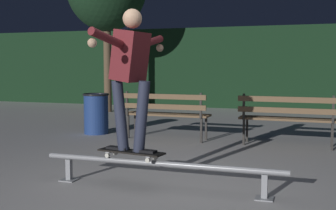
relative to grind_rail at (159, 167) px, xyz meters
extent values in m
plane|color=#ADAAA8|center=(0.00, -0.06, -0.24)|extent=(90.00, 90.00, 0.00)
cube|color=black|center=(0.00, 9.70, 1.04)|extent=(24.00, 1.20, 2.56)
cylinder|color=gray|center=(0.00, 0.00, 0.04)|extent=(2.75, 0.06, 0.06)
cube|color=gray|center=(-1.13, 0.00, -0.12)|extent=(0.06, 0.06, 0.25)
cube|color=gray|center=(-1.13, 0.00, -0.24)|extent=(0.18, 0.18, 0.01)
cube|color=gray|center=(1.13, 0.00, -0.12)|extent=(0.06, 0.06, 0.25)
cube|color=gray|center=(1.13, 0.00, -0.24)|extent=(0.18, 0.18, 0.01)
cube|color=black|center=(-0.33, 0.00, 0.15)|extent=(0.80, 0.33, 0.02)
cube|color=black|center=(-0.33, 0.00, 0.16)|extent=(0.79, 0.32, 0.00)
cube|color=#9E9EA3|center=(-0.07, -0.04, 0.13)|extent=(0.08, 0.18, 0.02)
cube|color=#9E9EA3|center=(-0.60, 0.04, 0.13)|extent=(0.08, 0.18, 0.02)
cylinder|color=beige|center=(-0.09, -0.12, 0.10)|extent=(0.06, 0.04, 0.05)
cylinder|color=beige|center=(-0.06, 0.03, 0.10)|extent=(0.06, 0.04, 0.05)
cylinder|color=beige|center=(-0.61, -0.03, 0.10)|extent=(0.06, 0.04, 0.05)
cylinder|color=beige|center=(-0.58, 0.12, 0.10)|extent=(0.06, 0.04, 0.05)
cube|color=black|center=(-0.16, -0.03, 0.17)|extent=(0.27, 0.14, 0.03)
cube|color=black|center=(-0.51, 0.03, 0.17)|extent=(0.27, 0.14, 0.03)
cylinder|color=#282D42|center=(-0.20, -0.02, 0.55)|extent=(0.22, 0.16, 0.79)
cylinder|color=#282D42|center=(-0.47, 0.02, 0.55)|extent=(0.22, 0.16, 0.79)
cube|color=maroon|center=(-0.33, 0.00, 1.21)|extent=(0.39, 0.41, 0.57)
cylinder|color=maroon|center=(-0.40, -0.37, 1.37)|extent=(0.19, 0.61, 0.21)
cylinder|color=maroon|center=(-0.27, 0.37, 1.37)|extent=(0.19, 0.61, 0.21)
sphere|color=tan|center=(-0.45, -0.65, 1.32)|extent=(0.09, 0.09, 0.09)
sphere|color=tan|center=(-0.22, 0.65, 1.32)|extent=(0.09, 0.09, 0.09)
sphere|color=tan|center=(-0.30, -0.01, 1.61)|extent=(0.21, 0.21, 0.21)
cube|color=#282623|center=(-0.24, 3.21, -0.02)|extent=(0.04, 0.04, 0.44)
cube|color=#282623|center=(-0.25, 2.89, -0.02)|extent=(0.04, 0.04, 0.44)
cube|color=#282623|center=(-0.25, 2.85, 0.42)|extent=(0.04, 0.04, 0.44)
cube|color=#282623|center=(-1.65, 3.25, -0.02)|extent=(0.04, 0.04, 0.44)
cube|color=#282623|center=(-1.66, 2.93, -0.02)|extent=(0.04, 0.04, 0.44)
cube|color=#282623|center=(-1.66, 2.89, 0.42)|extent=(0.04, 0.04, 0.44)
cube|color=brown|center=(-0.94, 3.21, 0.21)|extent=(1.60, 0.14, 0.04)
cube|color=brown|center=(-0.95, 3.07, 0.21)|extent=(1.60, 0.14, 0.04)
cube|color=brown|center=(-0.95, 2.93, 0.21)|extent=(1.60, 0.14, 0.04)
cube|color=brown|center=(-0.95, 2.86, 0.38)|extent=(1.60, 0.08, 0.09)
cube|color=brown|center=(-0.95, 2.86, 0.56)|extent=(1.60, 0.08, 0.09)
cube|color=#282623|center=(1.90, 3.21, -0.02)|extent=(0.04, 0.04, 0.44)
cube|color=#282623|center=(1.89, 2.89, -0.02)|extent=(0.04, 0.04, 0.44)
cube|color=#282623|center=(1.89, 2.85, 0.42)|extent=(0.04, 0.04, 0.44)
cube|color=#282623|center=(0.49, 3.25, -0.02)|extent=(0.04, 0.04, 0.44)
cube|color=#282623|center=(0.48, 2.93, -0.02)|extent=(0.04, 0.04, 0.44)
cube|color=#282623|center=(0.48, 2.89, 0.42)|extent=(0.04, 0.04, 0.44)
cube|color=brown|center=(1.20, 3.21, 0.21)|extent=(1.60, 0.14, 0.04)
cube|color=brown|center=(1.19, 3.07, 0.21)|extent=(1.60, 0.14, 0.04)
cube|color=brown|center=(1.19, 2.93, 0.21)|extent=(1.60, 0.14, 0.04)
cube|color=brown|center=(1.19, 2.86, 0.38)|extent=(1.60, 0.08, 0.09)
cube|color=brown|center=(1.19, 2.86, 0.56)|extent=(1.60, 0.08, 0.09)
cylinder|color=brown|center=(-4.09, 7.01, 1.07)|extent=(0.22, 0.22, 2.63)
cylinder|color=navy|center=(-2.49, 3.25, 0.15)|extent=(0.48, 0.48, 0.78)
torus|color=black|center=(-2.49, 3.25, 0.54)|extent=(0.52, 0.52, 0.04)
camera|label=1|loc=(1.54, -4.33, 1.10)|focal=45.90mm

